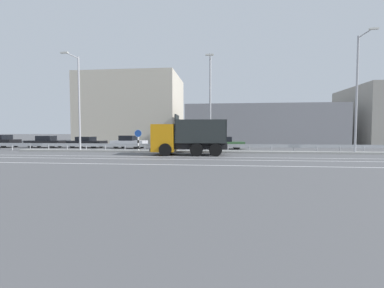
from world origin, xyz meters
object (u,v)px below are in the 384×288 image
Objects in this scene: parked_car_0 at (0,141)px; parked_car_1 at (46,142)px; street_lamp_1 at (78,99)px; street_lamp_3 at (358,89)px; parked_car_5 at (223,143)px; parked_car_2 at (87,142)px; street_lamp_2 at (210,101)px; parked_car_3 at (129,142)px; parked_car_4 at (174,142)px; median_road_sign at (138,140)px; dump_truck at (180,140)px.

parked_car_1 is (5.82, 0.33, -0.06)m from parked_car_0.
street_lamp_3 is (25.91, 0.06, 0.54)m from street_lamp_1.
parked_car_5 is at bearing -86.14° from parked_car_0.
street_lamp_1 is 7.77m from parked_car_2.
street_lamp_3 reaches higher than parked_car_2.
street_lamp_1 is 1.05× the size of street_lamp_2.
parked_car_5 is at bearing 75.83° from street_lamp_2.
parked_car_1 is at bearing -82.61° from parked_car_0.
parked_car_2 is at bearing -97.10° from parked_car_5.
street_lamp_3 reaches higher than parked_car_1.
street_lamp_3 is 23.95m from parked_car_3.
parked_car_0 is at bearing 158.17° from street_lamp_1.
street_lamp_2 is at bearing -179.36° from street_lamp_3.
parked_car_0 reaches higher than parked_car_4.
street_lamp_2 is 1.93× the size of parked_car_0.
street_lamp_2 reaches higher than parked_car_3.
median_road_sign is at bearing 59.63° from parked_car_2.
street_lamp_3 is 2.26× the size of parked_car_2.
parked_car_2 is at bearing 55.10° from dump_truck.
street_lamp_3 is 19.01m from parked_car_4.
street_lamp_1 reaches higher than parked_car_4.
parked_car_5 is at bearing 91.71° from parked_car_2.
median_road_sign reaches higher than parked_car_0.
median_road_sign is 0.48× the size of parked_car_2.
parked_car_3 is at bearing 40.87° from dump_truck.
street_lamp_2 is 12.98m from street_lamp_3.
parked_car_0 is at bearing -95.21° from parked_car_5.
parked_car_2 is (-8.34, 5.69, -0.46)m from median_road_sign.
street_lamp_1 is 15.20m from parked_car_0.
dump_truck is 1.41× the size of parked_car_2.
median_road_sign is 20.46m from street_lamp_3.
street_lamp_1 is at bearing 75.24° from dump_truck.
parked_car_5 is at bearing 93.06° from parked_car_3.
dump_truck is 0.69× the size of street_lamp_1.
street_lamp_1 is (-5.96, -0.21, 4.00)m from median_road_sign.
street_lamp_1 reaches higher than dump_truck.
street_lamp_1 is 25.92m from street_lamp_3.
parked_car_4 is (2.52, 5.55, -0.44)m from median_road_sign.
median_road_sign is 6.11m from parked_car_4.
parked_car_4 is (-1.98, 8.08, -0.59)m from dump_truck.
parked_car_4 is (8.48, 5.77, -4.44)m from street_lamp_1.
street_lamp_1 is 1.99× the size of parked_car_5.
street_lamp_2 is 2.08× the size of parked_car_4.
dump_truck is at bearing 13.32° from parked_car_4.
dump_truck reaches higher than parked_car_0.
parked_car_3 is 0.97× the size of parked_car_4.
parked_car_1 is (-7.69, 5.74, -4.43)m from street_lamp_1.
parked_car_4 is (10.86, -0.13, 0.03)m from parked_car_2.
street_lamp_2 is 12.03m from parked_car_3.
parked_car_0 is at bearing -85.37° from parked_car_3.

